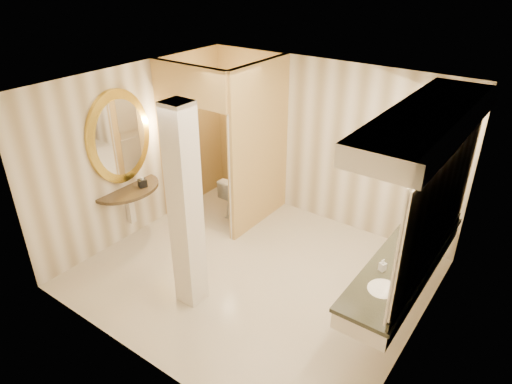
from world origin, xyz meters
TOP-DOWN VIEW (x-y plane):
  - floor at (0.00, 0.00)m, footprint 4.50×4.50m
  - ceiling at (0.00, 0.00)m, footprint 4.50×4.50m
  - wall_back at (0.00, 2.00)m, footprint 4.50×0.02m
  - wall_front at (0.00, -2.00)m, footprint 4.50×0.02m
  - wall_left at (-2.25, 0.00)m, footprint 0.02×4.00m
  - wall_right at (2.25, 0.00)m, footprint 0.02×4.00m
  - toilet_closet at (-1.11, 0.97)m, footprint 1.50×1.55m
  - wall_sconce at (-1.93, 0.43)m, footprint 0.14×0.14m
  - vanity at (1.98, 0.40)m, footprint 0.75×2.80m
  - console_shelf at (-2.21, -0.33)m, footprint 1.10×1.10m
  - pillar at (-0.37, -0.90)m, footprint 0.31×0.31m
  - tissue_box at (-2.02, -0.17)m, footprint 0.16×0.16m
  - toilet at (-1.23, 1.25)m, footprint 0.42×0.72m
  - soap_bottle_a at (1.82, -0.00)m, footprint 0.09×0.09m
  - soap_bottle_b at (1.98, 0.24)m, footprint 0.13×0.13m
  - soap_bottle_c at (1.86, 0.53)m, footprint 0.08×0.08m

SIDE VIEW (x-z plane):
  - floor at x=0.00m, z-range 0.00..0.00m
  - toilet at x=-1.23m, z-range 0.00..0.72m
  - tissue_box at x=-2.02m, z-range 0.88..0.99m
  - soap_bottle_b at x=1.98m, z-range 0.88..1.01m
  - soap_bottle_a at x=1.82m, z-range 0.88..1.03m
  - soap_bottle_c at x=1.86m, z-range 0.88..1.06m
  - wall_back at x=0.00m, z-range 0.00..2.70m
  - wall_front at x=0.00m, z-range 0.00..2.70m
  - wall_left at x=-2.25m, z-range 0.00..2.70m
  - wall_right at x=2.25m, z-range 0.00..2.70m
  - pillar at x=-0.37m, z-range 0.00..2.70m
  - console_shelf at x=-2.21m, z-range 0.35..2.35m
  - toilet_closet at x=-1.11m, z-range 0.04..2.74m
  - vanity at x=1.98m, z-range 0.58..2.67m
  - wall_sconce at x=-1.93m, z-range 1.52..1.94m
  - ceiling at x=0.00m, z-range 2.70..2.70m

